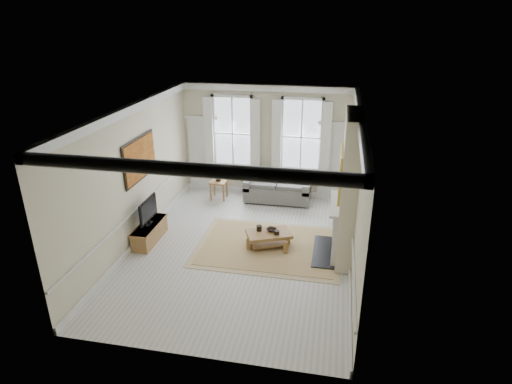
% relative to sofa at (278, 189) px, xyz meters
% --- Properties ---
extents(floor, '(7.20, 7.20, 0.00)m').
position_rel_sofa_xyz_m(floor, '(-0.44, -3.11, -0.37)').
color(floor, '#B7B5AD').
rests_on(floor, ground).
extents(ceiling, '(7.20, 7.20, 0.00)m').
position_rel_sofa_xyz_m(ceiling, '(-0.44, -3.11, 3.03)').
color(ceiling, white).
rests_on(ceiling, back_wall).
extents(back_wall, '(5.20, 0.00, 5.20)m').
position_rel_sofa_xyz_m(back_wall, '(-0.44, 0.49, 1.33)').
color(back_wall, beige).
rests_on(back_wall, floor).
extents(left_wall, '(0.00, 7.20, 7.20)m').
position_rel_sofa_xyz_m(left_wall, '(-3.04, -3.11, 1.33)').
color(left_wall, beige).
rests_on(left_wall, floor).
extents(right_wall, '(0.00, 7.20, 7.20)m').
position_rel_sofa_xyz_m(right_wall, '(2.16, -3.11, 1.33)').
color(right_wall, beige).
rests_on(right_wall, floor).
extents(window_left, '(1.26, 0.20, 2.20)m').
position_rel_sofa_xyz_m(window_left, '(-1.49, 0.44, 1.53)').
color(window_left, '#B2BCC6').
rests_on(window_left, back_wall).
extents(window_right, '(1.26, 0.20, 2.20)m').
position_rel_sofa_xyz_m(window_right, '(0.61, 0.44, 1.53)').
color(window_right, '#B2BCC6').
rests_on(window_right, back_wall).
extents(door_left, '(0.90, 0.08, 2.30)m').
position_rel_sofa_xyz_m(door_left, '(-2.49, 0.45, 0.78)').
color(door_left, silver).
rests_on(door_left, floor).
extents(door_right, '(0.90, 0.08, 2.30)m').
position_rel_sofa_xyz_m(door_right, '(1.61, 0.45, 0.78)').
color(door_right, silver).
rests_on(door_right, floor).
extents(painting, '(0.05, 1.66, 1.06)m').
position_rel_sofa_xyz_m(painting, '(-3.00, -2.81, 1.68)').
color(painting, '#BF7820').
rests_on(painting, left_wall).
extents(chimney_breast, '(0.35, 1.70, 3.38)m').
position_rel_sofa_xyz_m(chimney_breast, '(1.99, -2.91, 1.33)').
color(chimney_breast, beige).
rests_on(chimney_breast, floor).
extents(hearth, '(0.55, 1.50, 0.05)m').
position_rel_sofa_xyz_m(hearth, '(1.56, -2.91, -0.34)').
color(hearth, black).
rests_on(hearth, floor).
extents(fireplace, '(0.21, 1.45, 1.33)m').
position_rel_sofa_xyz_m(fireplace, '(1.76, -2.91, 0.36)').
color(fireplace, silver).
rests_on(fireplace, floor).
extents(mirror, '(0.06, 1.26, 1.06)m').
position_rel_sofa_xyz_m(mirror, '(1.77, -2.91, 1.68)').
color(mirror, gold).
rests_on(mirror, chimney_breast).
extents(sofa, '(1.96, 0.95, 0.89)m').
position_rel_sofa_xyz_m(sofa, '(0.00, 0.00, 0.00)').
color(sofa, '#575755').
rests_on(sofa, floor).
extents(side_table, '(0.50, 0.50, 0.58)m').
position_rel_sofa_xyz_m(side_table, '(-1.79, -0.24, 0.10)').
color(side_table, brown).
rests_on(side_table, floor).
extents(rug, '(3.50, 2.60, 0.02)m').
position_rel_sofa_xyz_m(rug, '(0.20, -2.88, -0.36)').
color(rug, tan).
rests_on(rug, floor).
extents(coffee_table, '(1.21, 0.98, 0.40)m').
position_rel_sofa_xyz_m(coffee_table, '(0.20, -2.88, -0.05)').
color(coffee_table, brown).
rests_on(coffee_table, rug).
extents(ceramic_pot_a, '(0.13, 0.13, 0.13)m').
position_rel_sofa_xyz_m(ceramic_pot_a, '(-0.05, -2.83, 0.09)').
color(ceramic_pot_a, black).
rests_on(ceramic_pot_a, coffee_table).
extents(ceramic_pot_b, '(0.13, 0.13, 0.09)m').
position_rel_sofa_xyz_m(ceramic_pot_b, '(0.40, -2.93, 0.07)').
color(ceramic_pot_b, black).
rests_on(ceramic_pot_b, coffee_table).
extents(bowl, '(0.31, 0.31, 0.06)m').
position_rel_sofa_xyz_m(bowl, '(0.25, -2.78, 0.06)').
color(bowl, black).
rests_on(bowl, coffee_table).
extents(tv_stand, '(0.42, 1.30, 0.46)m').
position_rel_sofa_xyz_m(tv_stand, '(-2.78, -3.15, -0.14)').
color(tv_stand, brown).
rests_on(tv_stand, floor).
extents(tv, '(0.08, 0.90, 0.68)m').
position_rel_sofa_xyz_m(tv, '(-2.76, -3.15, 0.49)').
color(tv, black).
rests_on(tv, tv_stand).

